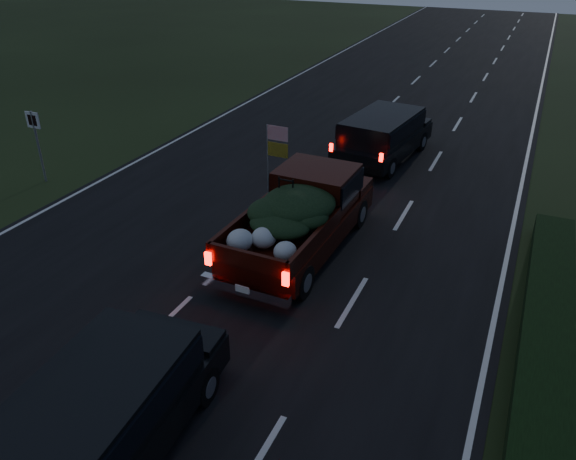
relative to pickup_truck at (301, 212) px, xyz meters
The scene contains 7 objects.
ground 4.73m from the pickup_truck, 108.94° to the right, with size 120.00×120.00×0.00m, color black.
road_asphalt 4.73m from the pickup_truck, 108.94° to the right, with size 14.00×120.00×0.02m, color black.
hedge_row 6.50m from the pickup_truck, 12.06° to the right, with size 1.00×10.00×0.60m, color black.
route_sign 10.03m from the pickup_truck, behind, with size 0.55×0.08×2.50m.
pickup_truck is the anchor object (origin of this frame).
lead_suv 7.46m from the pickup_truck, 88.88° to the left, with size 2.71×5.25×1.45m.
rear_suv 7.77m from the pickup_truck, 91.27° to the right, with size 2.52×5.03×1.41m.
Camera 1 is at (6.67, -8.06, 7.81)m, focal length 35.00 mm.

